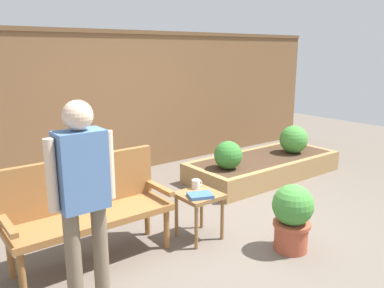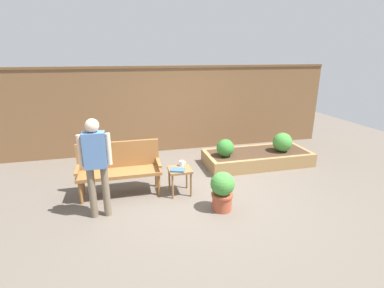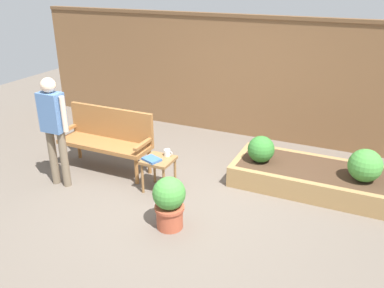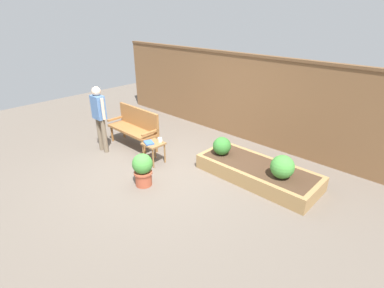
% 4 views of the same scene
% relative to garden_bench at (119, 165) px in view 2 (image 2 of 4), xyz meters
% --- Properties ---
extents(ground_plane, '(14.00, 14.00, 0.00)m').
position_rel_garden_bench_xyz_m(ground_plane, '(1.40, -0.40, -0.54)').
color(ground_plane, '#60564C').
extents(fence_back, '(8.40, 0.14, 2.16)m').
position_rel_garden_bench_xyz_m(fence_back, '(1.40, 2.20, 0.55)').
color(fence_back, brown).
rests_on(fence_back, ground_plane).
extents(garden_bench, '(1.44, 0.48, 0.94)m').
position_rel_garden_bench_xyz_m(garden_bench, '(0.00, 0.00, 0.00)').
color(garden_bench, '#936033').
rests_on(garden_bench, ground_plane).
extents(side_table, '(0.40, 0.40, 0.48)m').
position_rel_garden_bench_xyz_m(side_table, '(1.04, -0.30, -0.15)').
color(side_table, olive).
rests_on(side_table, ground_plane).
extents(cup_on_table, '(0.13, 0.09, 0.09)m').
position_rel_garden_bench_xyz_m(cup_on_table, '(1.11, -0.17, -0.02)').
color(cup_on_table, silver).
rests_on(cup_on_table, side_table).
extents(book_on_table, '(0.28, 0.24, 0.03)m').
position_rel_garden_bench_xyz_m(book_on_table, '(0.99, -0.38, -0.05)').
color(book_on_table, '#38609E').
rests_on(book_on_table, side_table).
extents(potted_boxwood, '(0.39, 0.39, 0.65)m').
position_rel_garden_bench_xyz_m(potted_boxwood, '(1.58, -1.03, -0.19)').
color(potted_boxwood, '#A84C33').
rests_on(potted_boxwood, ground_plane).
extents(raised_planter_bed, '(2.40, 1.00, 0.30)m').
position_rel_garden_bench_xyz_m(raised_planter_bed, '(3.06, 0.67, -0.39)').
color(raised_planter_bed, '#997547').
rests_on(raised_planter_bed, ground_plane).
extents(shrub_near_bench, '(0.38, 0.38, 0.38)m').
position_rel_garden_bench_xyz_m(shrub_near_bench, '(2.23, 0.57, -0.05)').
color(shrub_near_bench, brown).
rests_on(shrub_near_bench, raised_planter_bed).
extents(shrub_far_corner, '(0.43, 0.43, 0.43)m').
position_rel_garden_bench_xyz_m(shrub_far_corner, '(3.60, 0.57, -0.03)').
color(shrub_far_corner, brown).
rests_on(shrub_far_corner, raised_planter_bed).
extents(person_by_bench, '(0.47, 0.20, 1.56)m').
position_rel_garden_bench_xyz_m(person_by_bench, '(-0.32, -0.74, 0.39)').
color(person_by_bench, '#70604C').
rests_on(person_by_bench, ground_plane).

